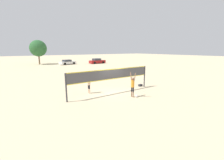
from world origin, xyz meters
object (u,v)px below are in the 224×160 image
at_px(player_spiker, 133,84).
at_px(player_blocker, 89,83).
at_px(gear_bag, 140,85).
at_px(tree_left_cluster, 38,48).
at_px(volleyball_net, 112,76).
at_px(parked_car_near, 97,61).
at_px(volleyball, 136,96).
at_px(parked_car_mid, 68,62).

relative_size(player_spiker, player_blocker, 1.10).
height_order(player_spiker, gear_bag, player_spiker).
bearing_deg(tree_left_cluster, volleyball_net, -88.68).
bearing_deg(parked_car_near, volleyball, -116.78).
distance_m(player_blocker, volleyball, 4.61).
distance_m(player_blocker, parked_car_mid, 29.59).
height_order(volleyball_net, parked_car_near, volleyball_net).
relative_size(player_spiker, parked_car_near, 0.45).
xyz_separation_m(parked_car_near, parked_car_mid, (-8.26, 2.01, -0.07)).
bearing_deg(volleyball, gear_bag, 40.26).
bearing_deg(player_blocker, tree_left_cluster, 178.22).
bearing_deg(player_blocker, player_spiker, 39.54).
distance_m(volleyball_net, gear_bag, 4.52).
distance_m(player_blocker, parked_car_near, 30.91).
distance_m(parked_car_mid, tree_left_cluster, 8.88).
bearing_deg(volleyball, player_spiker, 130.89).
distance_m(volleyball_net, parked_car_near, 31.10).
bearing_deg(player_spiker, parked_car_mid, -8.44).
bearing_deg(parked_car_mid, player_blocker, -118.48).
height_order(gear_bag, parked_car_mid, parked_car_mid).
bearing_deg(parked_car_mid, volleyball_net, -114.54).
height_order(player_blocker, volleyball, player_blocker).
relative_size(player_blocker, parked_car_near, 0.41).
xyz_separation_m(gear_bag, tree_left_cluster, (-5.03, 34.35, 4.28)).
height_order(parked_car_mid, tree_left_cluster, tree_left_cluster).
xyz_separation_m(player_blocker, parked_car_near, (15.64, 26.65, -0.37)).
height_order(volleyball_net, parked_car_mid, volleyball_net).
height_order(player_blocker, tree_left_cluster, tree_left_cluster).
xyz_separation_m(gear_bag, parked_car_mid, (1.31, 29.43, 0.48)).
relative_size(player_blocker, gear_bag, 4.50).
xyz_separation_m(volleyball_net, parked_car_near, (13.80, 27.86, -1.00)).
relative_size(volleyball, gear_bag, 0.53).
xyz_separation_m(player_spiker, parked_car_near, (12.99, 29.86, -0.48)).
distance_m(gear_bag, parked_car_mid, 29.47).
bearing_deg(parked_car_near, player_spiker, -117.34).
distance_m(volleyball_net, player_spiker, 2.22).
distance_m(volleyball_net, parked_car_mid, 30.39).
relative_size(volleyball_net, parked_car_near, 1.82).
height_order(gear_bag, tree_left_cluster, tree_left_cluster).
bearing_deg(player_blocker, parked_car_mid, 165.55).
xyz_separation_m(player_blocker, parked_car_mid, (7.38, 28.66, -0.44)).
relative_size(volleyball_net, player_blocker, 4.47).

